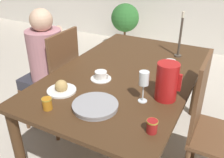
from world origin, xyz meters
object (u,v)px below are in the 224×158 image
object	(u,v)px
red_pitcher	(167,81)
potted_plant	(125,22)
bread_plate	(61,88)
serving_tray	(95,106)
wine_glass_water	(144,80)
teacup_across	(170,65)
jam_jar_red	(47,103)
jam_jar_amber	(152,126)
chair_opposite	(212,126)
teacup_near_person	(101,76)
chair_person_side	(57,81)
candlestick_tall	(180,39)
person_seated	(44,62)

from	to	relation	value
red_pitcher	potted_plant	size ratio (longest dim) A/B	0.31
bread_plate	serving_tray	bearing A→B (deg)	-11.77
wine_glass_water	teacup_across	distance (m)	0.58
wine_glass_water	jam_jar_red	xyz separation A→B (m)	(-0.47, -0.34, -0.11)
serving_tray	jam_jar_amber	world-z (taller)	jam_jar_amber
bread_plate	potted_plant	xyz separation A→B (m)	(-0.75, 2.60, -0.27)
chair_opposite	wine_glass_water	distance (m)	0.64
red_pitcher	wine_glass_water	world-z (taller)	red_pitcher
bread_plate	teacup_near_person	bearing A→B (deg)	62.09
red_pitcher	jam_jar_amber	bearing A→B (deg)	-84.23
jam_jar_amber	jam_jar_red	xyz separation A→B (m)	(-0.62, -0.09, 0.00)
chair_person_side	candlestick_tall	distance (m)	1.16
chair_person_side	jam_jar_red	world-z (taller)	chair_person_side
chair_person_side	jam_jar_amber	bearing A→B (deg)	-116.48
chair_opposite	person_seated	distance (m)	1.47
red_pitcher	bread_plate	distance (m)	0.69
jam_jar_amber	potted_plant	bearing A→B (deg)	117.58
chair_person_side	jam_jar_amber	distance (m)	1.25
chair_person_side	chair_opposite	size ratio (longest dim) A/B	1.00
red_pitcher	serving_tray	size ratio (longest dim) A/B	0.88
chair_person_side	chair_opposite	distance (m)	1.36
serving_tray	bread_plate	distance (m)	0.31
chair_person_side	serving_tray	size ratio (longest dim) A/B	3.55
jam_jar_red	teacup_across	bearing A→B (deg)	62.06
teacup_across	jam_jar_amber	bearing A→B (deg)	-80.31
chair_person_side	serving_tray	world-z (taller)	chair_person_side
wine_glass_water	teacup_near_person	distance (m)	0.42
jam_jar_red	chair_person_side	bearing A→B (deg)	126.94
person_seated	bread_plate	distance (m)	0.66
teacup_near_person	jam_jar_red	bearing A→B (deg)	-100.75
chair_person_side	serving_tray	xyz separation A→B (m)	(0.72, -0.49, 0.25)
chair_opposite	person_seated	world-z (taller)	person_seated
wine_glass_water	teacup_near_person	world-z (taller)	wine_glass_water
teacup_across	chair_opposite	bearing A→B (deg)	-34.66
person_seated	serving_tray	distance (m)	0.94
red_pitcher	potted_plant	bearing A→B (deg)	120.31
teacup_near_person	potted_plant	bearing A→B (deg)	110.93
chair_opposite	jam_jar_amber	world-z (taller)	chair_opposite
wine_glass_water	teacup_across	xyz separation A→B (m)	(0.01, 0.56, -0.13)
teacup_across	jam_jar_red	size ratio (longest dim) A/B	2.07
red_pitcher	teacup_near_person	distance (m)	0.50
teacup_across	serving_tray	bearing A→B (deg)	-107.02
bread_plate	potted_plant	world-z (taller)	bread_plate
teacup_near_person	jam_jar_amber	distance (m)	0.66
jam_jar_amber	red_pitcher	bearing A→B (deg)	95.77
person_seated	red_pitcher	size ratio (longest dim) A/B	4.79
red_pitcher	serving_tray	world-z (taller)	red_pitcher
red_pitcher	wine_glass_water	bearing A→B (deg)	-140.09
red_pitcher	jam_jar_red	size ratio (longest dim) A/B	3.33
serving_tray	bread_plate	bearing A→B (deg)	168.23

